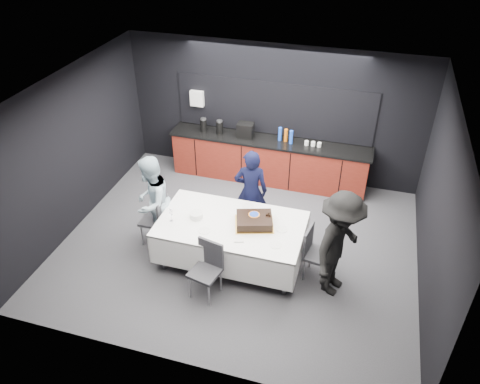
{
  "coord_description": "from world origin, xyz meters",
  "views": [
    {
      "loc": [
        1.78,
        -5.97,
        5.38
      ],
      "look_at": [
        0.0,
        0.1,
        1.05
      ],
      "focal_mm": 35.0,
      "sensor_mm": 36.0,
      "label": 1
    }
  ],
  "objects_px": {
    "chair_near": "(207,265)",
    "person_left": "(152,202)",
    "chair_right": "(314,250)",
    "champagne_flute": "(171,213)",
    "cake_assembly": "(254,221)",
    "person_center": "(251,191)",
    "plate_stack": "(196,215)",
    "person_right": "(339,245)",
    "party_table": "(231,230)",
    "chair_left": "(158,217)"
  },
  "relations": [
    {
      "from": "chair_near",
      "to": "chair_left",
      "type": "bearing_deg",
      "value": 144.12
    },
    {
      "from": "chair_near",
      "to": "person_left",
      "type": "bearing_deg",
      "value": 145.37
    },
    {
      "from": "cake_assembly",
      "to": "chair_near",
      "type": "relative_size",
      "value": 0.78
    },
    {
      "from": "chair_right",
      "to": "person_left",
      "type": "height_order",
      "value": "person_left"
    },
    {
      "from": "cake_assembly",
      "to": "chair_left",
      "type": "bearing_deg",
      "value": 178.83
    },
    {
      "from": "champagne_flute",
      "to": "chair_near",
      "type": "xyz_separation_m",
      "value": [
        0.8,
        -0.56,
        -0.4
      ]
    },
    {
      "from": "person_center",
      "to": "person_left",
      "type": "height_order",
      "value": "person_left"
    },
    {
      "from": "chair_left",
      "to": "chair_right",
      "type": "distance_m",
      "value": 2.69
    },
    {
      "from": "person_center",
      "to": "person_left",
      "type": "bearing_deg",
      "value": 15.98
    },
    {
      "from": "party_table",
      "to": "plate_stack",
      "type": "height_order",
      "value": "plate_stack"
    },
    {
      "from": "person_left",
      "to": "plate_stack",
      "type": "bearing_deg",
      "value": 79.43
    },
    {
      "from": "chair_right",
      "to": "person_left",
      "type": "distance_m",
      "value": 2.79
    },
    {
      "from": "chair_left",
      "to": "person_left",
      "type": "height_order",
      "value": "person_left"
    },
    {
      "from": "plate_stack",
      "to": "chair_right",
      "type": "relative_size",
      "value": 0.23
    },
    {
      "from": "cake_assembly",
      "to": "chair_right",
      "type": "xyz_separation_m",
      "value": [
        0.98,
        -0.05,
        -0.32
      ]
    },
    {
      "from": "party_table",
      "to": "person_center",
      "type": "height_order",
      "value": "person_center"
    },
    {
      "from": "cake_assembly",
      "to": "plate_stack",
      "type": "xyz_separation_m",
      "value": [
        -0.94,
        -0.09,
        -0.02
      ]
    },
    {
      "from": "chair_right",
      "to": "person_left",
      "type": "xyz_separation_m",
      "value": [
        -2.78,
        0.1,
        0.29
      ]
    },
    {
      "from": "chair_right",
      "to": "person_center",
      "type": "bearing_deg",
      "value": 144.83
    },
    {
      "from": "chair_right",
      "to": "plate_stack",
      "type": "bearing_deg",
      "value": -178.63
    },
    {
      "from": "cake_assembly",
      "to": "person_center",
      "type": "relative_size",
      "value": 0.45
    },
    {
      "from": "person_center",
      "to": "person_left",
      "type": "relative_size",
      "value": 0.97
    },
    {
      "from": "party_table",
      "to": "champagne_flute",
      "type": "relative_size",
      "value": 10.36
    },
    {
      "from": "party_table",
      "to": "person_center",
      "type": "bearing_deg",
      "value": 85.35
    },
    {
      "from": "chair_right",
      "to": "champagne_flute",
      "type": "bearing_deg",
      "value": -174.06
    },
    {
      "from": "chair_left",
      "to": "person_center",
      "type": "height_order",
      "value": "person_center"
    },
    {
      "from": "cake_assembly",
      "to": "person_center",
      "type": "bearing_deg",
      "value": 108.67
    },
    {
      "from": "plate_stack",
      "to": "person_right",
      "type": "height_order",
      "value": "person_right"
    },
    {
      "from": "champagne_flute",
      "to": "chair_left",
      "type": "relative_size",
      "value": 0.24
    },
    {
      "from": "person_left",
      "to": "chair_right",
      "type": "bearing_deg",
      "value": 87.06
    },
    {
      "from": "cake_assembly",
      "to": "party_table",
      "type": "bearing_deg",
      "value": -168.94
    },
    {
      "from": "plate_stack",
      "to": "champagne_flute",
      "type": "distance_m",
      "value": 0.42
    },
    {
      "from": "plate_stack",
      "to": "chair_near",
      "type": "distance_m",
      "value": 0.92
    },
    {
      "from": "chair_left",
      "to": "chair_near",
      "type": "distance_m",
      "value": 1.5
    },
    {
      "from": "chair_left",
      "to": "chair_right",
      "type": "bearing_deg",
      "value": -1.76
    },
    {
      "from": "party_table",
      "to": "chair_right",
      "type": "bearing_deg",
      "value": 0.97
    },
    {
      "from": "chair_left",
      "to": "chair_near",
      "type": "xyz_separation_m",
      "value": [
        1.22,
        -0.88,
        0.0
      ]
    },
    {
      "from": "plate_stack",
      "to": "person_right",
      "type": "relative_size",
      "value": 0.12
    },
    {
      "from": "party_table",
      "to": "cake_assembly",
      "type": "height_order",
      "value": "cake_assembly"
    },
    {
      "from": "person_left",
      "to": "person_right",
      "type": "xyz_separation_m",
      "value": [
        3.14,
        -0.3,
        0.06
      ]
    },
    {
      "from": "party_table",
      "to": "champagne_flute",
      "type": "height_order",
      "value": "champagne_flute"
    },
    {
      "from": "champagne_flute",
      "to": "person_right",
      "type": "distance_m",
      "value": 2.64
    },
    {
      "from": "person_left",
      "to": "champagne_flute",
      "type": "bearing_deg",
      "value": 55.17
    },
    {
      "from": "person_center",
      "to": "person_left",
      "type": "distance_m",
      "value": 1.7
    },
    {
      "from": "person_left",
      "to": "person_right",
      "type": "bearing_deg",
      "value": 83.69
    },
    {
      "from": "person_left",
      "to": "chair_near",
      "type": "bearing_deg",
      "value": 54.5
    },
    {
      "from": "cake_assembly",
      "to": "champagne_flute",
      "type": "height_order",
      "value": "champagne_flute"
    },
    {
      "from": "plate_stack",
      "to": "chair_right",
      "type": "bearing_deg",
      "value": 1.37
    },
    {
      "from": "chair_left",
      "to": "person_center",
      "type": "xyz_separation_m",
      "value": [
        1.42,
        0.81,
        0.27
      ]
    },
    {
      "from": "party_table",
      "to": "champagne_flute",
      "type": "bearing_deg",
      "value": -167.07
    }
  ]
}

